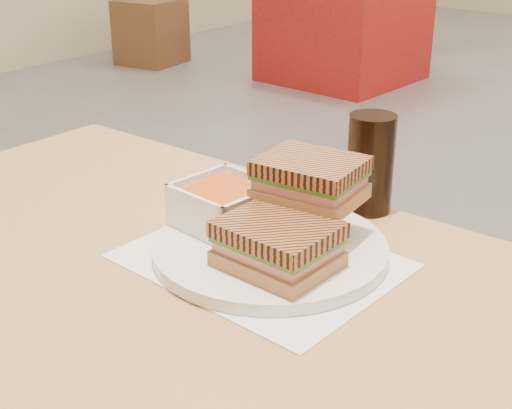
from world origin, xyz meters
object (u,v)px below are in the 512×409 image
Objects in this scene: panini_lower at (278,244)px; plate at (270,248)px; main_table at (197,367)px; soup_bowl at (224,207)px; bg_table_0 at (344,22)px; cola_glass at (370,164)px; bg_chair_0r at (350,51)px; bg_chair_0l at (151,32)px.

plate is at bearing 135.73° from panini_lower.
panini_lower is (0.04, -0.04, 0.04)m from plate.
soup_bowl reaches higher than main_table.
soup_bowl is (-0.08, 0.01, 0.03)m from plate.
panini_lower reaches higher than bg_table_0.
bg_table_0 is at bearing 122.08° from cola_glass.
soup_bowl is (-0.06, 0.13, 0.16)m from main_table.
bg_chair_0r is at bearing 118.46° from soup_bowl.
bg_chair_0r is at bearing 119.71° from panini_lower.
bg_chair_0r is at bearing -38.77° from bg_table_0.
main_table is 2.59× the size of bg_chair_0l.
plate reaches higher than main_table.
plate is 0.64× the size of bg_chair_0r.
main_table is 9.85× the size of soup_bowl.
bg_chair_0l is (-3.42, 3.04, -0.53)m from plate.
panini_lower is 0.15× the size of bg_table_0.
cola_glass is at bearing 94.30° from panini_lower.
bg_chair_0l is 1.54m from bg_chair_0r.
bg_chair_0l is (-3.44, 2.84, -0.59)m from cola_glass.
plate is 0.21m from cola_glass.
bg_table_0 reaches higher than bg_chair_0r.
panini_lower is (0.12, -0.05, 0.00)m from soup_bowl.
main_table is 8.98× the size of panini_lower.
soup_bowl reaches higher than panini_lower.
cola_glass reaches higher than bg_chair_0l.
plate is at bearing -4.17° from soup_bowl.
cola_glass is 0.31× the size of bg_chair_0r.
panini_lower reaches higher than plate.
bg_chair_0r is at bearing 119.46° from plate.
soup_bowl is at bearing -60.71° from bg_table_0.
bg_table_0 is at bearing 119.29° from soup_bowl.
plate is at bearing -41.70° from bg_chair_0l.
panini_lower is at bearing -21.23° from soup_bowl.
bg_chair_0l is (-3.46, 3.09, -0.56)m from panini_lower.
panini_lower is at bearing -60.29° from bg_chair_0r.
soup_bowl is 0.26× the size of bg_chair_0l.
panini_lower is 0.25m from cola_glass.
plate is (0.02, 0.12, 0.12)m from main_table.
plate reaches higher than bg_chair_0r.
panini_lower is at bearing -85.70° from cola_glass.
bg_chair_0r is (-1.96, 3.44, -0.57)m from panini_lower.
plate reaches higher than bg_table_0.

